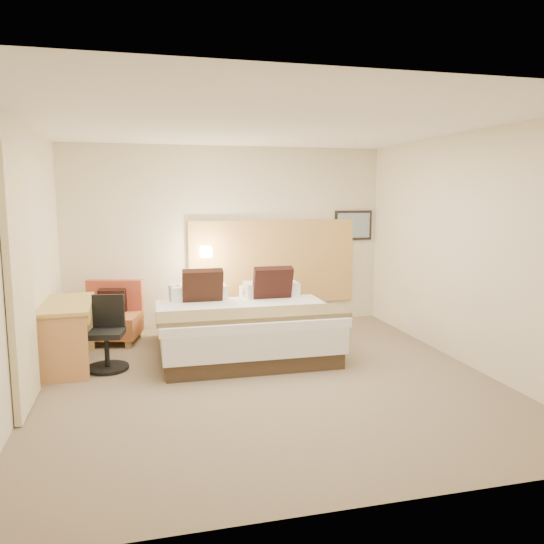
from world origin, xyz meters
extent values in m
cube|color=#796751|center=(0.00, 0.00, -0.01)|extent=(4.80, 5.00, 0.02)
cube|color=white|center=(0.00, 0.00, 2.71)|extent=(4.80, 5.00, 0.02)
cube|color=beige|center=(0.00, 2.51, 1.35)|extent=(4.80, 0.02, 2.70)
cube|color=beige|center=(0.00, -2.51, 1.35)|extent=(4.80, 0.02, 2.70)
cube|color=beige|center=(-2.41, 0.00, 1.35)|extent=(0.02, 5.00, 2.70)
cube|color=beige|center=(2.41, 0.00, 1.35)|extent=(0.02, 5.00, 2.70)
cube|color=tan|center=(0.70, 2.47, 0.95)|extent=(2.60, 0.04, 1.30)
cube|color=black|center=(2.02, 2.48, 1.50)|extent=(0.62, 0.03, 0.47)
cube|color=gray|center=(2.02, 2.46, 1.50)|extent=(0.54, 0.01, 0.39)
cylinder|color=white|center=(-0.35, 2.42, 1.15)|extent=(0.02, 0.12, 0.02)
cube|color=#FBE9C4|center=(-0.35, 2.36, 1.15)|extent=(0.15, 0.15, 0.15)
cube|color=beige|center=(-2.36, -0.25, 1.22)|extent=(0.06, 0.90, 2.42)
cylinder|color=#9AB7EF|center=(-0.92, 1.55, 0.70)|extent=(0.06, 0.06, 0.21)
cylinder|color=#90B4DF|center=(-0.82, 1.58, 0.70)|extent=(0.06, 0.06, 0.21)
cube|color=#341F15|center=(-0.70, 1.49, 0.71)|extent=(0.14, 0.06, 0.23)
cube|color=#39291C|center=(-0.06, 1.08, 0.09)|extent=(2.03, 2.03, 0.19)
cube|color=white|center=(-0.06, 1.08, 0.34)|extent=(2.09, 2.09, 0.31)
cube|color=white|center=(-0.06, 0.79, 0.55)|extent=(2.15, 1.51, 0.10)
cube|color=white|center=(-0.55, 1.85, 0.59)|extent=(0.73, 0.40, 0.19)
cube|color=silver|center=(0.45, 1.85, 0.59)|extent=(0.73, 0.40, 0.19)
cube|color=white|center=(-0.55, 1.58, 0.70)|extent=(0.73, 0.40, 0.19)
cube|color=white|center=(0.45, 1.58, 0.70)|extent=(0.73, 0.40, 0.19)
cube|color=black|center=(-0.52, 1.38, 0.78)|extent=(0.52, 0.28, 0.53)
cube|color=black|center=(0.41, 1.37, 0.78)|extent=(0.52, 0.28, 0.53)
cube|color=#B97326|center=(-0.06, 0.37, 0.63)|extent=(2.19, 0.59, 0.05)
cube|color=tan|center=(-2.08, 1.70, 0.05)|extent=(0.09, 0.09, 0.10)
cube|color=#A5884D|center=(-1.48, 1.57, 0.05)|extent=(0.09, 0.09, 0.10)
cube|color=#AC8651|center=(-1.96, 2.23, 0.05)|extent=(0.09, 0.09, 0.10)
cube|color=tan|center=(-1.36, 2.09, 0.05)|extent=(0.09, 0.09, 0.10)
cube|color=#9B5429|center=(-1.72, 1.90, 0.24)|extent=(0.90, 0.83, 0.29)
cube|color=#A7422D|center=(-1.66, 2.17, 0.59)|extent=(0.77, 0.28, 0.43)
cube|color=black|center=(-1.68, 2.06, 0.53)|extent=(0.40, 0.26, 0.38)
cylinder|color=silver|center=(-0.82, 1.50, 0.01)|extent=(0.37, 0.37, 0.02)
cylinder|color=#BBBDC2|center=(-0.82, 1.50, 0.30)|extent=(0.04, 0.04, 0.55)
cylinder|color=white|center=(-0.82, 1.50, 0.59)|extent=(0.54, 0.54, 0.01)
cube|color=tan|center=(-2.14, 0.95, 0.74)|extent=(0.60, 1.24, 0.04)
cube|color=#C3824C|center=(-2.12, 0.38, 0.36)|extent=(0.51, 0.06, 0.72)
cube|color=tan|center=(-2.16, 1.52, 0.36)|extent=(0.51, 0.06, 0.72)
cube|color=tan|center=(-2.09, 0.95, 0.66)|extent=(0.49, 1.15, 0.10)
cylinder|color=black|center=(-1.70, 0.71, 0.03)|extent=(0.54, 0.54, 0.04)
cylinder|color=black|center=(-1.70, 0.71, 0.23)|extent=(0.06, 0.06, 0.36)
cube|color=black|center=(-1.70, 0.71, 0.43)|extent=(0.44, 0.44, 0.06)
cube|color=black|center=(-1.67, 0.88, 0.65)|extent=(0.37, 0.10, 0.38)
camera|label=1|loc=(-1.29, -5.41, 1.99)|focal=35.00mm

